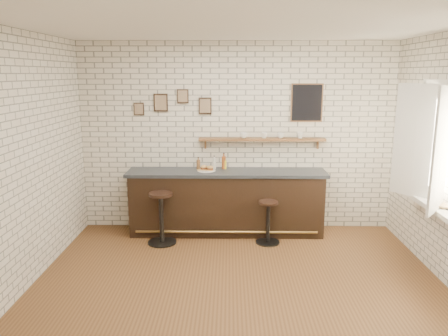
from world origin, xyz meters
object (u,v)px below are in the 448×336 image
(bar_stool_right, at_px, (268,221))
(book_lower, at_px, (436,206))
(bar_counter, at_px, (227,202))
(shelf_cup_a, at_px, (244,135))
(sandwich_plate, at_px, (206,170))
(bar_stool_left, at_px, (161,216))
(ciabatta_sandwich, at_px, (207,168))
(book_upper, at_px, (435,204))
(bitters_bottle_white, at_px, (214,163))
(shelf_cup_d, at_px, (300,135))
(bitters_bottle_amber, at_px, (224,162))
(shelf_cup_c, at_px, (281,135))
(condiment_bottle_yellow, at_px, (225,164))
(shelf_cup_b, at_px, (264,135))
(bitters_bottle_brown, at_px, (198,164))

(bar_stool_right, bearing_deg, book_lower, -30.66)
(bar_counter, xyz_separation_m, shelf_cup_a, (0.27, 0.20, 1.04))
(sandwich_plate, height_order, bar_stool_left, sandwich_plate)
(ciabatta_sandwich, height_order, shelf_cup_a, shelf_cup_a)
(bar_counter, height_order, ciabatta_sandwich, ciabatta_sandwich)
(bar_stool_right, bearing_deg, bar_stool_left, -179.08)
(ciabatta_sandwich, bearing_deg, shelf_cup_a, 19.04)
(bar_counter, relative_size, book_upper, 15.50)
(bitters_bottle_white, height_order, bar_stool_left, bitters_bottle_white)
(ciabatta_sandwich, relative_size, book_upper, 1.20)
(sandwich_plate, relative_size, bitters_bottle_white, 1.31)
(bar_stool_right, height_order, book_upper, book_upper)
(shelf_cup_a, bearing_deg, shelf_cup_d, -19.65)
(bitters_bottle_amber, xyz_separation_m, shelf_cup_c, (0.90, 0.04, 0.43))
(sandwich_plate, xyz_separation_m, shelf_cup_a, (0.58, 0.20, 0.53))
(bar_counter, relative_size, bar_stool_right, 4.76)
(bar_counter, relative_size, shelf_cup_d, 29.69)
(bar_counter, bearing_deg, condiment_bottle_yellow, 100.69)
(bitters_bottle_white, xyz_separation_m, book_upper, (2.74, -1.72, -0.14))
(condiment_bottle_yellow, bearing_deg, sandwich_plate, -151.59)
(condiment_bottle_yellow, height_order, shelf_cup_b, shelf_cup_b)
(ciabatta_sandwich, xyz_separation_m, bitters_bottle_white, (0.11, 0.15, 0.04))
(bitters_bottle_brown, bearing_deg, shelf_cup_b, 2.38)
(bitters_bottle_amber, height_order, shelf_cup_d, shelf_cup_d)
(shelf_cup_a, xyz_separation_m, shelf_cup_c, (0.58, 0.00, -0.00))
(sandwich_plate, distance_m, condiment_bottle_yellow, 0.33)
(bitters_bottle_amber, relative_size, book_upper, 1.30)
(book_upper, bearing_deg, condiment_bottle_yellow, 176.08)
(bitters_bottle_white, bearing_deg, shelf_cup_a, 5.32)
(bar_stool_left, distance_m, shelf_cup_c, 2.24)
(sandwich_plate, distance_m, shelf_cup_c, 1.30)
(bitters_bottle_amber, distance_m, bar_stool_right, 1.18)
(shelf_cup_b, bearing_deg, shelf_cup_c, -77.81)
(bitters_bottle_brown, height_order, shelf_cup_a, shelf_cup_a)
(shelf_cup_d, bearing_deg, book_lower, -70.32)
(shelf_cup_c, height_order, book_upper, shelf_cup_c)
(ciabatta_sandwich, bearing_deg, shelf_cup_d, 7.70)
(condiment_bottle_yellow, xyz_separation_m, bar_stool_right, (0.65, -0.60, -0.74))
(shelf_cup_b, height_order, shelf_cup_c, shelf_cup_b)
(ciabatta_sandwich, xyz_separation_m, bar_stool_left, (-0.66, -0.47, -0.64))
(condiment_bottle_yellow, distance_m, book_upper, 3.09)
(bitters_bottle_amber, relative_size, book_lower, 1.15)
(bitters_bottle_brown, relative_size, book_upper, 0.95)
(bar_stool_left, distance_m, book_upper, 3.71)
(book_upper, bearing_deg, book_lower, -60.14)
(bitters_bottle_brown, xyz_separation_m, bitters_bottle_white, (0.25, -0.00, 0.01))
(bitters_bottle_white, relative_size, bar_stool_right, 0.33)
(ciabatta_sandwich, bearing_deg, bar_counter, -0.52)
(bar_stool_left, distance_m, shelf_cup_d, 2.50)
(shelf_cup_a, bearing_deg, sandwich_plate, 179.09)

